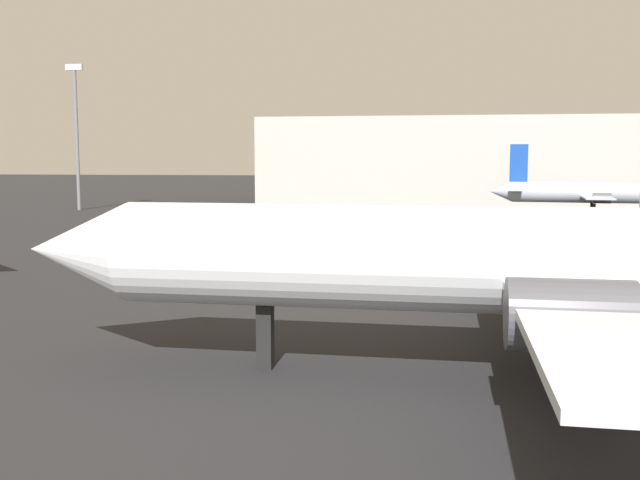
{
  "coord_description": "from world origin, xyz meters",
  "views": [
    {
      "loc": [
        3.04,
        -6.77,
        7.23
      ],
      "look_at": [
        -3.74,
        37.49,
        2.19
      ],
      "focal_mm": 40.75,
      "sensor_mm": 36.0,
      "label": 1
    }
  ],
  "objects": [
    {
      "name": "terminal_building",
      "position": [
        8.11,
        116.51,
        6.79
      ],
      "size": [
        64.13,
        27.25,
        13.59
      ],
      "primitive_type": "cube",
      "color": "#B7B7B2",
      "rests_on": "ground_plane"
    },
    {
      "name": "airplane_distant",
      "position": [
        24.14,
        88.74,
        2.96
      ],
      "size": [
        27.84,
        17.43,
        9.07
      ],
      "rotation": [
        0.0,
        0.0,
        -0.11
      ],
      "color": "#B2BCCC",
      "rests_on": "ground_plane"
    },
    {
      "name": "light_mast_left",
      "position": [
        -46.12,
        89.29,
        11.37
      ],
      "size": [
        2.4,
        0.5,
        20.21
      ],
      "color": "slate",
      "rests_on": "ground_plane"
    },
    {
      "name": "airplane_at_gate",
      "position": [
        6.51,
        16.94,
        3.99
      ],
      "size": [
        34.77,
        26.21,
        12.54
      ],
      "rotation": [
        0.0,
        0.0,
        3.12
      ],
      "color": "silver",
      "rests_on": "ground_plane"
    }
  ]
}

